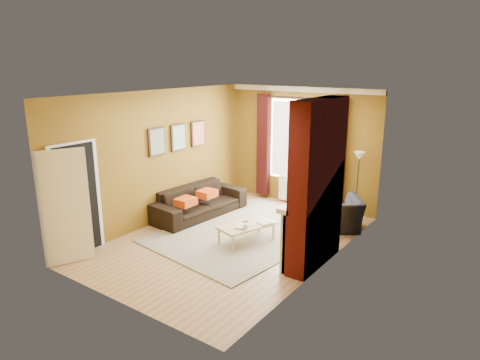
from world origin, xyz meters
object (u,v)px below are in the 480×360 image
at_px(wicker_stool, 300,203).
at_px(floor_lamp, 359,167).
at_px(sofa, 199,201).
at_px(armchair, 334,213).
at_px(coffee_table, 247,226).

height_order(wicker_stool, floor_lamp, floor_lamp).
relative_size(sofa, armchair, 2.17).
distance_m(armchair, coffee_table, 1.91).
xyz_separation_m(sofa, coffee_table, (1.71, -0.60, -0.01)).
relative_size(armchair, floor_lamp, 0.69).
distance_m(sofa, wicker_stool, 2.33).
bearing_deg(floor_lamp, sofa, -149.87).
bearing_deg(sofa, floor_lamp, -54.39).
bearing_deg(sofa, armchair, -65.11).
bearing_deg(armchair, coffee_table, 20.13).
height_order(sofa, armchair, armchair).
bearing_deg(floor_lamp, wicker_stool, -174.08).
distance_m(wicker_stool, floor_lamp, 1.62).
height_order(armchair, wicker_stool, armchair).
distance_m(sofa, floor_lamp, 3.54).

